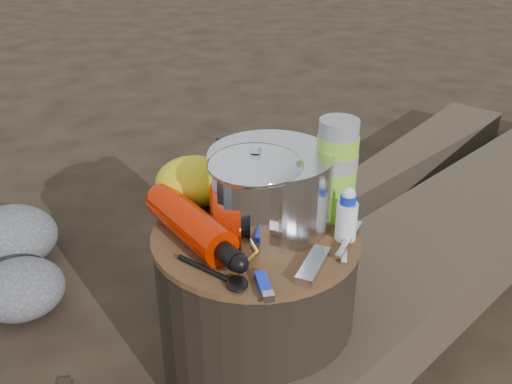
{
  "coord_description": "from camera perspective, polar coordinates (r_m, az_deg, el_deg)",
  "views": [
    {
      "loc": [
        -0.09,
        -0.98,
        1.0
      ],
      "look_at": [
        0.0,
        0.0,
        0.48
      ],
      "focal_mm": 40.14,
      "sensor_mm": 36.0,
      "label": 1
    }
  ],
  "objects": [
    {
      "name": "ground",
      "position": [
        1.41,
        0.0,
        -17.52
      ],
      "size": [
        60.0,
        60.0,
        0.0
      ],
      "primitive_type": "plane",
      "color": "#2C2218",
      "rests_on": "ground"
    },
    {
      "name": "stump",
      "position": [
        1.28,
        0.0,
        -11.41
      ],
      "size": [
        0.42,
        0.42,
        0.39
      ],
      "primitive_type": "cylinder",
      "color": "black",
      "rests_on": "ground"
    },
    {
      "name": "log_main",
      "position": [
        1.94,
        21.61,
        -2.36
      ],
      "size": [
        1.86,
        1.6,
        0.18
      ],
      "primitive_type": "cube",
      "rotation": [
        0.0,
        0.0,
        -0.89
      ],
      "color": "#413427",
      "rests_on": "ground"
    },
    {
      "name": "log_small",
      "position": [
        2.34,
        15.83,
        2.91
      ],
      "size": [
        1.03,
        1.05,
        0.1
      ],
      "primitive_type": "cube",
      "rotation": [
        0.0,
        0.0,
        -0.77
      ],
      "color": "#413427",
      "rests_on": "ground"
    },
    {
      "name": "foil_windscreen",
      "position": [
        1.16,
        1.47,
        0.4
      ],
      "size": [
        0.25,
        0.25,
        0.15
      ],
      "primitive_type": "cylinder",
      "color": "silver",
      "rests_on": "stump"
    },
    {
      "name": "camping_pot",
      "position": [
        1.11,
        -0.06,
        -0.17
      ],
      "size": [
        0.18,
        0.18,
        0.18
      ],
      "primitive_type": "cylinder",
      "color": "silver",
      "rests_on": "stump"
    },
    {
      "name": "fuel_bottle",
      "position": [
        1.13,
        -6.53,
        -3.13
      ],
      "size": [
        0.22,
        0.3,
        0.07
      ],
      "primitive_type": null,
      "rotation": [
        0.0,
        0.0,
        0.53
      ],
      "color": "red",
      "rests_on": "stump"
    },
    {
      "name": "thermos",
      "position": [
        1.18,
        7.99,
        2.2
      ],
      "size": [
        0.08,
        0.08,
        0.21
      ],
      "primitive_type": "cylinder",
      "color": "#85CA2C",
      "rests_on": "stump"
    },
    {
      "name": "travel_mug",
      "position": [
        1.27,
        4.4,
        2.02
      ],
      "size": [
        0.08,
        0.08,
        0.13
      ],
      "primitive_type": "cylinder",
      "color": "black",
      "rests_on": "stump"
    },
    {
      "name": "stuff_sack",
      "position": [
        1.24,
        -6.29,
        1.02
      ],
      "size": [
        0.16,
        0.13,
        0.11
      ],
      "primitive_type": "ellipsoid",
      "color": "gold",
      "rests_on": "stump"
    },
    {
      "name": "food_pouch",
      "position": [
        1.29,
        -1.81,
        2.52
      ],
      "size": [
        0.1,
        0.06,
        0.13
      ],
      "primitive_type": "cube",
      "rotation": [
        0.0,
        0.0,
        -0.42
      ],
      "color": "#1A1852",
      "rests_on": "stump"
    },
    {
      "name": "lighter",
      "position": [
        1.01,
        0.72,
        -9.04
      ],
      "size": [
        0.03,
        0.08,
        0.01
      ],
      "primitive_type": "cube",
      "rotation": [
        0.0,
        0.0,
        0.12
      ],
      "color": "#1129C5",
      "rests_on": "stump"
    },
    {
      "name": "multitool",
      "position": [
        1.06,
        5.72,
        -7.28
      ],
      "size": [
        0.08,
        0.12,
        0.02
      ],
      "primitive_type": "cube",
      "rotation": [
        0.0,
        0.0,
        -0.5
      ],
      "color": "silver",
      "rests_on": "stump"
    },
    {
      "name": "pot_grabber",
      "position": [
        1.13,
        8.8,
        -4.95
      ],
      "size": [
        0.09,
        0.14,
        0.01
      ],
      "primitive_type": null,
      "rotation": [
        0.0,
        0.0,
        -0.4
      ],
      "color": "silver",
      "rests_on": "stump"
    },
    {
      "name": "spork",
      "position": [
        1.05,
        -4.99,
        -7.65
      ],
      "size": [
        0.14,
        0.13,
        0.01
      ],
      "primitive_type": null,
      "rotation": [
        0.0,
        0.0,
        0.83
      ],
      "color": "black",
      "rests_on": "stump"
    },
    {
      "name": "squeeze_bottle",
      "position": [
        1.13,
        9.03,
        -2.43
      ],
      "size": [
        0.04,
        0.04,
        0.1
      ],
      "primitive_type": "cylinder",
      "color": "white",
      "rests_on": "stump"
    }
  ]
}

